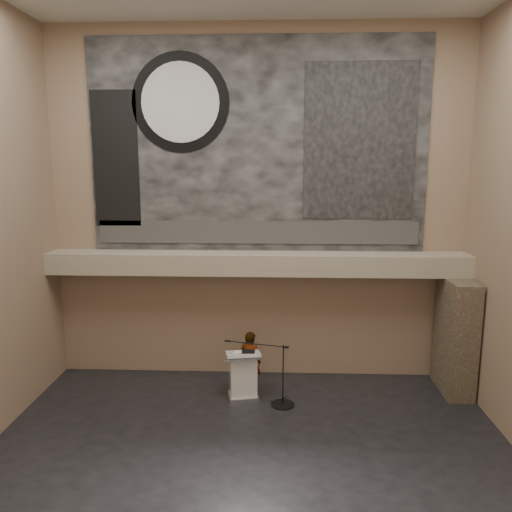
{
  "coord_description": "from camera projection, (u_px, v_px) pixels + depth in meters",
  "views": [
    {
      "loc": [
        0.46,
        -8.08,
        5.31
      ],
      "look_at": [
        0.0,
        3.2,
        3.2
      ],
      "focal_mm": 35.0,
      "sensor_mm": 36.0,
      "label": 1
    }
  ],
  "objects": [
    {
      "name": "banner_text_strip",
      "position": [
        257.0,
        232.0,
        12.12
      ],
      "size": [
        7.76,
        0.02,
        0.55
      ],
      "primitive_type": "cube",
      "color": "#303030",
      "rests_on": "banner"
    },
    {
      "name": "banner_clock_rim",
      "position": [
        180.0,
        103.0,
        11.64
      ],
      "size": [
        2.3,
        0.02,
        2.3
      ],
      "primitive_type": "cylinder",
      "rotation": [
        1.57,
        0.0,
        0.0
      ],
      "color": "black",
      "rests_on": "banner"
    },
    {
      "name": "banner",
      "position": [
        257.0,
        146.0,
        11.79
      ],
      "size": [
        8.0,
        0.05,
        5.0
      ],
      "primitive_type": "cube",
      "color": "black",
      "rests_on": "wall_back"
    },
    {
      "name": "lectern",
      "position": [
        243.0,
        375.0,
        11.36
      ],
      "size": [
        0.84,
        0.67,
        1.14
      ],
      "rotation": [
        0.0,
        0.0,
        0.19
      ],
      "color": "silver",
      "rests_on": "floor"
    },
    {
      "name": "banner_building_print",
      "position": [
        360.0,
        142.0,
        11.63
      ],
      "size": [
        2.6,
        0.02,
        3.6
      ],
      "primitive_type": "cube",
      "color": "black",
      "rests_on": "banner"
    },
    {
      "name": "banner_clock_face",
      "position": [
        180.0,
        102.0,
        11.62
      ],
      "size": [
        1.84,
        0.02,
        1.84
      ],
      "primitive_type": "cylinder",
      "rotation": [
        1.57,
        0.0,
        0.0
      ],
      "color": "silver",
      "rests_on": "banner"
    },
    {
      "name": "soffit",
      "position": [
        257.0,
        263.0,
        11.93
      ],
      "size": [
        10.0,
        0.8,
        0.5
      ],
      "primitive_type": "cube",
      "color": "gray",
      "rests_on": "wall_back"
    },
    {
      "name": "wall_back",
      "position": [
        257.0,
        207.0,
        12.08
      ],
      "size": [
        10.0,
        0.02,
        8.5
      ],
      "primitive_type": "cube",
      "color": "#8D7359",
      "rests_on": "floor"
    },
    {
      "name": "speaker_person",
      "position": [
        250.0,
        361.0,
        11.68
      ],
      "size": [
        0.61,
        0.49,
        1.47
      ],
      "primitive_type": "imported",
      "rotation": [
        0.0,
        0.0,
        2.84
      ],
      "color": "silver",
      "rests_on": "floor"
    },
    {
      "name": "mic_stand",
      "position": [
        280.0,
        396.0,
        11.09
      ],
      "size": [
        1.58,
        0.6,
        1.41
      ],
      "rotation": [
        0.0,
        0.0,
        -0.24
      ],
      "color": "black",
      "rests_on": "floor"
    },
    {
      "name": "floor",
      "position": [
        249.0,
        464.0,
        8.93
      ],
      "size": [
        10.0,
        10.0,
        0.0
      ],
      "primitive_type": "plane",
      "color": "black",
      "rests_on": "ground"
    },
    {
      "name": "papers",
      "position": [
        238.0,
        353.0,
        11.21
      ],
      "size": [
        0.25,
        0.32,
        0.0
      ],
      "primitive_type": "cube",
      "rotation": [
        0.0,
        0.0,
        -0.13
      ],
      "color": "white",
      "rests_on": "lectern"
    },
    {
      "name": "stone_pier",
      "position": [
        455.0,
        336.0,
        11.59
      ],
      "size": [
        0.6,
        1.4,
        2.7
      ],
      "primitive_type": "cube",
      "color": "#3E3426",
      "rests_on": "floor"
    },
    {
      "name": "sprinkler_right",
      "position": [
        336.0,
        276.0,
        11.85
      ],
      "size": [
        0.04,
        0.04,
        0.06
      ],
      "primitive_type": "cylinder",
      "color": "#B2893D",
      "rests_on": "soffit"
    },
    {
      "name": "sprinkler_left",
      "position": [
        190.0,
        274.0,
        12.0
      ],
      "size": [
        0.04,
        0.04,
        0.06
      ],
      "primitive_type": "cylinder",
      "color": "#B2893D",
      "rests_on": "soffit"
    },
    {
      "name": "binder",
      "position": [
        248.0,
        352.0,
        11.23
      ],
      "size": [
        0.3,
        0.24,
        0.04
      ],
      "primitive_type": "cube",
      "rotation": [
        0.0,
        0.0,
        0.03
      ],
      "color": "black",
      "rests_on": "lectern"
    },
    {
      "name": "wall_front",
      "position": [
        221.0,
        290.0,
        4.23
      ],
      "size": [
        10.0,
        0.02,
        8.5
      ],
      "primitive_type": "cube",
      "color": "#8D7359",
      "rests_on": "floor"
    },
    {
      "name": "banner_brick_print",
      "position": [
        116.0,
        159.0,
        11.94
      ],
      "size": [
        1.1,
        0.02,
        3.2
      ],
      "primitive_type": "cube",
      "color": "black",
      "rests_on": "banner"
    }
  ]
}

